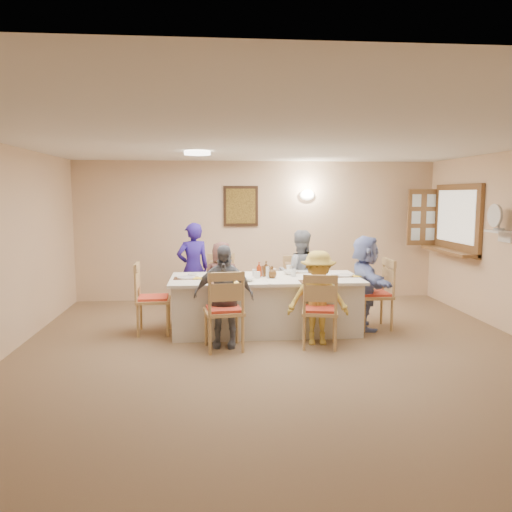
{
  "coord_description": "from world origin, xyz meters",
  "views": [
    {
      "loc": [
        -0.78,
        -5.5,
        1.9
      ],
      "look_at": [
        -0.2,
        1.4,
        1.05
      ],
      "focal_mm": 35.0,
      "sensor_mm": 36.0,
      "label": 1
    }
  ],
  "objects": [
    {
      "name": "ground",
      "position": [
        0.0,
        0.0,
        0.0
      ],
      "size": [
        7.0,
        7.0,
        0.0
      ],
      "primitive_type": "plane",
      "color": "#836549"
    },
    {
      "name": "room_walls",
      "position": [
        0.0,
        0.0,
        1.51
      ],
      "size": [
        7.0,
        7.0,
        7.0
      ],
      "color": "beige",
      "rests_on": "ground"
    },
    {
      "name": "wall_picture",
      "position": [
        -0.3,
        3.46,
        1.7
      ],
      "size": [
        0.62,
        0.05,
        0.72
      ],
      "color": "black",
      "rests_on": "room_walls"
    },
    {
      "name": "wall_sconce",
      "position": [
        0.9,
        3.44,
        1.9
      ],
      "size": [
        0.26,
        0.09,
        0.18
      ],
      "primitive_type": "ellipsoid",
      "color": "white",
      "rests_on": "room_walls"
    },
    {
      "name": "ceiling_light",
      "position": [
        -1.0,
        1.5,
        2.47
      ],
      "size": [
        0.36,
        0.36,
        0.05
      ],
      "primitive_type": "cylinder",
      "color": "white",
      "rests_on": "room_walls"
    },
    {
      "name": "serving_hatch",
      "position": [
        3.21,
        2.4,
        1.5
      ],
      "size": [
        0.06,
        1.5,
        1.15
      ],
      "primitive_type": "cube",
      "color": "brown",
      "rests_on": "room_walls"
    },
    {
      "name": "hatch_sill",
      "position": [
        3.09,
        2.4,
        0.97
      ],
      "size": [
        0.3,
        1.5,
        0.05
      ],
      "primitive_type": "cube",
      "color": "brown",
      "rests_on": "room_walls"
    },
    {
      "name": "shutter_door",
      "position": [
        2.95,
        3.16,
        1.5
      ],
      "size": [
        0.55,
        0.04,
        1.0
      ],
      "primitive_type": "cube",
      "color": "brown",
      "rests_on": "room_walls"
    },
    {
      "name": "fan_shelf",
      "position": [
        3.13,
        1.05,
        1.4
      ],
      "size": [
        0.22,
        0.36,
        0.03
      ],
      "primitive_type": "cube",
      "color": "white",
      "rests_on": "room_walls"
    },
    {
      "name": "desk_fan",
      "position": [
        3.1,
        1.05,
        1.55
      ],
      "size": [
        0.3,
        0.3,
        0.28
      ],
      "primitive_type": null,
      "color": "#A5A5A8",
      "rests_on": "fan_shelf"
    },
    {
      "name": "dining_table",
      "position": [
        -0.07,
        1.32,
        0.38
      ],
      "size": [
        2.63,
        1.11,
        0.76
      ],
      "primitive_type": "cube",
      "color": "white",
      "rests_on": "ground"
    },
    {
      "name": "chair_back_left",
      "position": [
        -0.67,
        2.12,
        0.5
      ],
      "size": [
        0.49,
        0.49,
        0.99
      ],
      "primitive_type": null,
      "rotation": [
        0.0,
        0.0,
        0.02
      ],
      "color": "tan",
      "rests_on": "ground"
    },
    {
      "name": "chair_back_right",
      "position": [
        0.53,
        2.12,
        0.47
      ],
      "size": [
        0.48,
        0.48,
        0.95
      ],
      "primitive_type": null,
      "rotation": [
        0.0,
        0.0,
        0.06
      ],
      "color": "tan",
      "rests_on": "ground"
    },
    {
      "name": "chair_front_left",
      "position": [
        -0.67,
        0.52,
        0.5
      ],
      "size": [
        0.54,
        0.54,
        1.01
      ],
      "primitive_type": null,
      "rotation": [
        0.0,
        0.0,
        3.27
      ],
      "color": "tan",
      "rests_on": "ground"
    },
    {
      "name": "chair_front_right",
      "position": [
        0.53,
        0.52,
        0.48
      ],
      "size": [
        0.54,
        0.54,
        0.96
      ],
      "primitive_type": null,
      "rotation": [
        0.0,
        0.0,
        2.94
      ],
      "color": "tan",
      "rests_on": "ground"
    },
    {
      "name": "chair_left_end",
      "position": [
        -1.62,
        1.32,
        0.49
      ],
      "size": [
        0.49,
        0.49,
        0.99
      ],
      "primitive_type": null,
      "rotation": [
        0.0,
        0.0,
        1.61
      ],
      "color": "tan",
      "rests_on": "ground"
    },
    {
      "name": "chair_right_end",
      "position": [
        1.48,
        1.32,
        0.5
      ],
      "size": [
        0.5,
        0.5,
        1.01
      ],
      "primitive_type": null,
      "rotation": [
        0.0,
        0.0,
        -1.54
      ],
      "color": "tan",
      "rests_on": "ground"
    },
    {
      "name": "diner_back_left",
      "position": [
        -0.67,
        2.0,
        0.6
      ],
      "size": [
        0.64,
        0.47,
        1.2
      ],
      "primitive_type": "imported",
      "rotation": [
        0.0,
        0.0,
        3.07
      ],
      "color": "brown",
      "rests_on": "ground"
    },
    {
      "name": "diner_back_right",
      "position": [
        0.53,
        2.0,
        0.68
      ],
      "size": [
        0.72,
        0.59,
        1.37
      ],
      "primitive_type": "imported",
      "rotation": [
        0.0,
        0.0,
        3.09
      ],
      "color": "gray",
      "rests_on": "ground"
    },
    {
      "name": "diner_front_left",
      "position": [
        -0.67,
        0.64,
        0.64
      ],
      "size": [
        0.84,
        0.52,
        1.29
      ],
      "primitive_type": "imported",
      "rotation": [
        0.0,
        0.0,
        -0.14
      ],
      "color": "slate",
      "rests_on": "ground"
    },
    {
      "name": "diner_front_right",
      "position": [
        0.53,
        0.64,
        0.6
      ],
      "size": [
        0.87,
        0.61,
        1.2
      ],
      "primitive_type": "imported",
      "rotation": [
        0.0,
        0.0,
        -0.11
      ],
      "color": "gold",
      "rests_on": "ground"
    },
    {
      "name": "diner_right_end",
      "position": [
        1.35,
        1.32,
        0.67
      ],
      "size": [
        1.24,
        0.4,
        1.34
      ],
      "primitive_type": "imported",
      "rotation": [
        0.0,
        0.0,
        1.57
      ],
      "color": "#8596D7",
      "rests_on": "ground"
    },
    {
      "name": "caregiver",
      "position": [
        -1.12,
        2.47,
        0.73
      ],
      "size": [
        0.75,
        0.67,
        1.46
      ],
      "primitive_type": "imported",
      "rotation": [
        0.0,
        0.0,
        3.47
      ],
      "color": "#2B1B8C",
      "rests_on": "ground"
    },
    {
      "name": "placemat_fl",
      "position": [
        -0.67,
        0.9,
        0.76
      ],
      "size": [
        0.34,
        0.25,
        0.01
      ],
      "primitive_type": "cube",
      "color": "#472B19",
      "rests_on": "dining_table"
    },
    {
      "name": "plate_fl",
      "position": [
        -0.67,
        0.9,
        0.77
      ],
      "size": [
        0.24,
        0.24,
        0.01
      ],
      "primitive_type": "cylinder",
      "color": "white",
      "rests_on": "dining_table"
    },
    {
      "name": "napkin_fl",
      "position": [
        -0.49,
        0.85,
        0.77
      ],
      "size": [
        0.14,
        0.14,
        0.01
      ],
      "primitive_type": "cube",
      "color": "yellow",
      "rests_on": "dining_table"
    },
    {
      "name": "placemat_fr",
      "position": [
        0.53,
        0.9,
        0.76
      ],
      "size": [
        0.38,
        0.28,
        0.01
      ],
      "primitive_type": "cube",
      "color": "#472B19",
      "rests_on": "dining_table"
    },
    {
      "name": "plate_fr",
      "position": [
        0.53,
        0.9,
        0.77
      ],
      "size": [
        0.24,
        0.24,
        0.02
      ],
      "primitive_type": "cylinder",
      "color": "white",
      "rests_on": "dining_table"
    },
    {
      "name": "napkin_fr",
      "position": [
        0.71,
        0.85,
        0.77
      ],
      "size": [
        0.13,
        0.13,
        0.01
      ],
      "primitive_type": "cube",
      "color": "yellow",
      "rests_on": "dining_table"
    },
    {
      "name": "placemat_bl",
      "position": [
        -0.67,
        1.74,
        0.76
      ],
      "size": [
        0.37,
        0.28,
        0.01
      ],
      "primitive_type": "cube",
      "color": "#472B19",
      "rests_on": "dining_table"
    },
    {
      "name": "plate_bl",
      "position": [
        -0.67,
        1.74,
        0.77
      ],
      "size": [
        0.22,
        0.22,
        0.01
      ],
      "primitive_type": "cylinder",
      "color": "white",
      "rests_on": "dining_table"
    },
    {
      "name": "napkin_bl",
      "position": [
        -0.49,
        1.69,
        0.77
      ],
      "size": [
        0.14,
        0.14,
        0.01
      ],
      "primitive_type": "cube",
      "color": "yellow",
      "rests_on": "dining_table"
    },
    {
      "name": "placemat_br",
      "position": [
        0.53,
        1.74,
        0.76
      ],
      "size": [
        0.34,
        0.25,
        0.01
      ],
      "primitive_type": "cube",
      "color": "#472B19",
      "rests_on": "dining_table"
    },
    {
      "name": "plate_br",
      "position": [
        0.53,
        1.74,
        0.77
      ],
      "size": [
        0.25,
        0.25,
        0.02
      ],
      "primitive_type": "cylinder",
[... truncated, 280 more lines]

